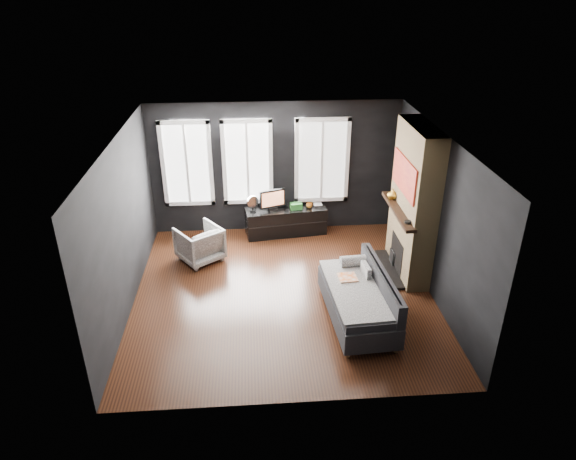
{
  "coord_description": "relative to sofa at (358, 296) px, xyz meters",
  "views": [
    {
      "loc": [
        -0.48,
        -7.32,
        4.91
      ],
      "look_at": [
        0.1,
        0.3,
        1.05
      ],
      "focal_mm": 32.0,
      "sensor_mm": 36.0,
      "label": 1
    }
  ],
  "objects": [
    {
      "name": "wall_left",
      "position": [
        -3.6,
        0.8,
        0.94
      ],
      "size": [
        0.02,
        5.0,
        2.7
      ],
      "primitive_type": "cube",
      "color": "black",
      "rests_on": "ground"
    },
    {
      "name": "fireplace",
      "position": [
        1.2,
        1.4,
        0.94
      ],
      "size": [
        0.7,
        1.62,
        2.7
      ],
      "primitive_type": null,
      "color": "#93724C",
      "rests_on": "floor"
    },
    {
      "name": "floor",
      "position": [
        -1.1,
        0.8,
        -0.41
      ],
      "size": [
        5.0,
        5.0,
        0.0
      ],
      "primitive_type": "plane",
      "color": "black",
      "rests_on": "ground"
    },
    {
      "name": "book",
      "position": [
        -0.31,
        3.21,
        0.27
      ],
      "size": [
        0.18,
        0.02,
        0.24
      ],
      "primitive_type": "imported",
      "rotation": [
        0.0,
        0.0,
        0.03
      ],
      "color": "gray",
      "rests_on": "media_console"
    },
    {
      "name": "wall_back",
      "position": [
        -1.1,
        3.3,
        0.94
      ],
      "size": [
        5.0,
        0.02,
        2.7
      ],
      "primitive_type": "cube",
      "color": "black",
      "rests_on": "ground"
    },
    {
      "name": "mantel_vase",
      "position": [
        0.95,
        1.85,
        0.91
      ],
      "size": [
        0.25,
        0.25,
        0.19
      ],
      "primitive_type": "imported",
      "rotation": [
        0.0,
        0.0,
        -0.35
      ],
      "color": "orange",
      "rests_on": "fireplace"
    },
    {
      "name": "stripe_pillow",
      "position": [
        0.19,
        0.35,
        0.18
      ],
      "size": [
        0.11,
        0.33,
        0.32
      ],
      "primitive_type": "cube",
      "rotation": [
        0.0,
        0.0,
        0.12
      ],
      "color": "gray",
      "rests_on": "sofa"
    },
    {
      "name": "wall_right",
      "position": [
        1.4,
        0.8,
        0.94
      ],
      "size": [
        0.02,
        5.0,
        2.7
      ],
      "primitive_type": "cube",
      "color": "black",
      "rests_on": "ground"
    },
    {
      "name": "ceiling",
      "position": [
        -1.1,
        0.8,
        2.29
      ],
      "size": [
        5.0,
        5.0,
        0.0
      ],
      "primitive_type": "plane",
      "color": "white",
      "rests_on": "ground"
    },
    {
      "name": "sofa",
      "position": [
        0.0,
        0.0,
        0.0
      ],
      "size": [
        1.09,
        1.99,
        0.83
      ],
      "primitive_type": null,
      "rotation": [
        0.0,
        0.0,
        0.07
      ],
      "color": "#242426",
      "rests_on": "floor"
    },
    {
      "name": "mug",
      "position": [
        -0.41,
        3.04,
        0.21
      ],
      "size": [
        0.14,
        0.11,
        0.13
      ],
      "primitive_type": "imported",
      "rotation": [
        0.0,
        0.0,
        0.12
      ],
      "color": "orange",
      "rests_on": "media_console"
    },
    {
      "name": "storage_box",
      "position": [
        -0.69,
        3.0,
        0.22
      ],
      "size": [
        0.25,
        0.18,
        0.13
      ],
      "primitive_type": "cube",
      "rotation": [
        0.0,
        0.0,
        0.13
      ],
      "color": "#2B7C2D",
      "rests_on": "media_console"
    },
    {
      "name": "mantel_clock",
      "position": [
        0.95,
        0.85,
        0.83
      ],
      "size": [
        0.12,
        0.12,
        0.04
      ],
      "primitive_type": "cylinder",
      "rotation": [
        0.0,
        0.0,
        -0.12
      ],
      "color": "black",
      "rests_on": "fireplace"
    },
    {
      "name": "armchair",
      "position": [
        -2.6,
        2.05,
        -0.04
      ],
      "size": [
        0.99,
        0.98,
        0.75
      ],
      "primitive_type": "imported",
      "rotation": [
        0.0,
        0.0,
        -2.52
      ],
      "color": "white",
      "rests_on": "floor"
    },
    {
      "name": "media_console",
      "position": [
        -0.9,
        3.04,
        -0.13
      ],
      "size": [
        1.7,
        0.72,
        0.57
      ],
      "primitive_type": null,
      "rotation": [
        0.0,
        0.0,
        0.13
      ],
      "color": "black",
      "rests_on": "floor"
    },
    {
      "name": "monitor",
      "position": [
        -1.17,
        2.99,
        0.4
      ],
      "size": [
        0.56,
        0.31,
        0.5
      ],
      "primitive_type": null,
      "rotation": [
        0.0,
        0.0,
        0.36
      ],
      "color": "black",
      "rests_on": "media_console"
    },
    {
      "name": "desk_fan",
      "position": [
        -1.57,
        2.94,
        0.33
      ],
      "size": [
        0.33,
        0.33,
        0.35
      ],
      "primitive_type": null,
      "rotation": [
        0.0,
        0.0,
        0.45
      ],
      "color": "#A6A6A6",
      "rests_on": "media_console"
    },
    {
      "name": "windows",
      "position": [
        -1.55,
        3.26,
        1.97
      ],
      "size": [
        4.0,
        0.16,
        1.76
      ],
      "primitive_type": null,
      "color": "white",
      "rests_on": "wall_back"
    }
  ]
}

